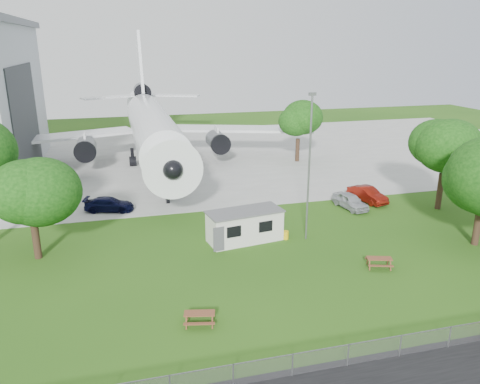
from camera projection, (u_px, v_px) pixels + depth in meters
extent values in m
plane|color=#376719|center=(228.00, 286.00, 31.64)|extent=(160.00, 160.00, 0.00)
cube|color=#B7B7B2|center=(167.00, 158.00, 66.63)|extent=(120.00, 46.00, 0.03)
cube|color=#2D3033|center=(26.00, 121.00, 55.87)|extent=(0.16, 16.00, 12.96)
cylinder|color=white|center=(153.00, 128.00, 60.91)|extent=(5.40, 34.00, 5.40)
cone|color=white|center=(169.00, 163.00, 43.41)|extent=(5.40, 5.50, 5.40)
cone|color=white|center=(142.00, 103.00, 80.01)|extent=(4.86, 9.00, 4.86)
cube|color=white|center=(55.00, 137.00, 61.19)|extent=(21.36, 10.77, 0.36)
cube|color=white|center=(239.00, 129.00, 67.26)|extent=(21.36, 10.77, 0.36)
cube|color=white|center=(140.00, 68.00, 78.27)|extent=(0.46, 9.96, 12.17)
cylinder|color=#515459|center=(86.00, 148.00, 59.03)|extent=(2.50, 4.20, 2.50)
cylinder|color=#515459|center=(217.00, 141.00, 63.15)|extent=(2.50, 4.20, 2.50)
cylinder|color=#515459|center=(142.00, 91.00, 78.47)|extent=(2.60, 4.50, 2.60)
cylinder|color=black|center=(167.00, 192.00, 47.83)|extent=(0.36, 0.36, 2.40)
cylinder|color=black|center=(132.00, 157.00, 62.34)|extent=(0.44, 0.44, 2.40)
cylinder|color=black|center=(174.00, 154.00, 63.70)|extent=(0.44, 0.44, 2.40)
cube|color=silver|center=(245.00, 226.00, 38.64)|extent=(6.31, 3.40, 2.50)
cube|color=#59595B|center=(245.00, 211.00, 38.24)|extent=(6.54, 3.63, 0.12)
cylinder|color=gold|center=(286.00, 235.00, 39.19)|extent=(0.50, 0.50, 0.70)
cube|color=gray|center=(273.00, 380.00, 22.89)|extent=(58.00, 0.04, 1.30)
cylinder|color=slate|center=(309.00, 170.00, 37.51)|extent=(0.16, 0.16, 12.00)
cylinder|color=#382619|center=(36.00, 240.00, 35.40)|extent=(0.56, 0.56, 2.89)
sphere|color=#2C6C1A|center=(30.00, 196.00, 34.32)|extent=(6.18, 6.18, 6.18)
cylinder|color=#382619|center=(477.00, 226.00, 37.75)|extent=(0.56, 0.56, 3.24)
cylinder|color=#382619|center=(440.00, 191.00, 45.93)|extent=(0.56, 0.56, 3.62)
sphere|color=#2C6C1A|center=(446.00, 147.00, 44.58)|extent=(7.01, 7.01, 7.01)
cylinder|color=#382619|center=(297.00, 150.00, 64.51)|extent=(0.56, 0.56, 3.17)
sphere|color=#2C6C1A|center=(299.00, 122.00, 63.32)|extent=(5.51, 5.51, 5.51)
imported|color=#A5A8AD|center=(350.00, 201.00, 46.32)|extent=(2.50, 4.61, 1.49)
imported|color=maroon|center=(367.00, 195.00, 48.26)|extent=(2.72, 4.91, 1.53)
imported|color=black|center=(109.00, 204.00, 45.57)|extent=(5.03, 2.99, 1.37)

